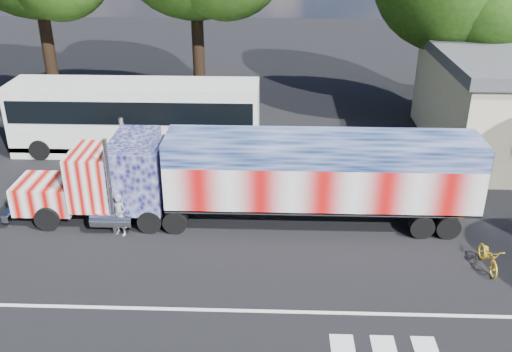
{
  "coord_description": "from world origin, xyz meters",
  "views": [
    {
      "loc": [
        0.75,
        -17.46,
        11.55
      ],
      "look_at": [
        0.0,
        3.0,
        1.9
      ],
      "focal_mm": 40.0,
      "sensor_mm": 36.0,
      "label": 1
    }
  ],
  "objects_px": {
    "semi_truck": "(262,176)",
    "woman": "(119,215)",
    "coach_bus": "(136,116)",
    "bicycle": "(489,256)"
  },
  "relations": [
    {
      "from": "coach_bus",
      "to": "bicycle",
      "type": "bearing_deg",
      "value": -34.82
    },
    {
      "from": "semi_truck",
      "to": "bicycle",
      "type": "xyz_separation_m",
      "value": [
        8.05,
        -3.02,
        -1.57
      ]
    },
    {
      "from": "bicycle",
      "to": "coach_bus",
      "type": "bearing_deg",
      "value": 143.8
    },
    {
      "from": "semi_truck",
      "to": "woman",
      "type": "bearing_deg",
      "value": -167.21
    },
    {
      "from": "coach_bus",
      "to": "woman",
      "type": "height_order",
      "value": "coach_bus"
    },
    {
      "from": "coach_bus",
      "to": "woman",
      "type": "relative_size",
      "value": 7.34
    },
    {
      "from": "semi_truck",
      "to": "coach_bus",
      "type": "xyz_separation_m",
      "value": [
        -6.66,
        7.21,
        -0.14
      ]
    },
    {
      "from": "bicycle",
      "to": "semi_truck",
      "type": "bearing_deg",
      "value": 158.05
    },
    {
      "from": "semi_truck",
      "to": "woman",
      "type": "height_order",
      "value": "semi_truck"
    },
    {
      "from": "woman",
      "to": "bicycle",
      "type": "distance_m",
      "value": 13.64
    }
  ]
}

